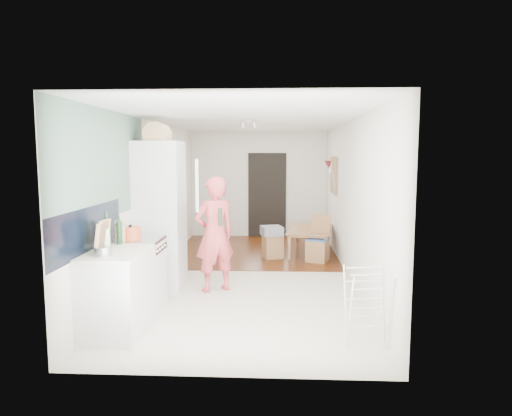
# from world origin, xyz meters

# --- Properties ---
(room_shell) EXTENTS (3.20, 7.00, 2.50)m
(room_shell) POSITION_xyz_m (0.00, 0.00, 1.25)
(room_shell) COLOR white
(room_shell) RESTS_ON ground
(floor) EXTENTS (3.20, 7.00, 0.01)m
(floor) POSITION_xyz_m (0.00, 0.00, 0.00)
(floor) COLOR beige
(floor) RESTS_ON ground
(wood_floor_overlay) EXTENTS (3.20, 3.30, 0.01)m
(wood_floor_overlay) POSITION_xyz_m (0.00, 1.85, 0.01)
(wood_floor_overlay) COLOR #4F1E0A
(wood_floor_overlay) RESTS_ON room_shell
(sage_wall_panel) EXTENTS (0.02, 3.00, 1.30)m
(sage_wall_panel) POSITION_xyz_m (-1.59, -2.00, 1.85)
(sage_wall_panel) COLOR slate
(sage_wall_panel) RESTS_ON room_shell
(tile_splashback) EXTENTS (0.02, 1.90, 0.50)m
(tile_splashback) POSITION_xyz_m (-1.59, -2.55, 1.15)
(tile_splashback) COLOR black
(tile_splashback) RESTS_ON room_shell
(doorway_recess) EXTENTS (0.90, 0.04, 2.00)m
(doorway_recess) POSITION_xyz_m (0.20, 3.48, 1.00)
(doorway_recess) COLOR black
(doorway_recess) RESTS_ON room_shell
(base_cabinet) EXTENTS (0.60, 0.90, 0.86)m
(base_cabinet) POSITION_xyz_m (-1.30, -2.55, 0.43)
(base_cabinet) COLOR silver
(base_cabinet) RESTS_ON room_shell
(worktop) EXTENTS (0.62, 0.92, 0.06)m
(worktop) POSITION_xyz_m (-1.30, -2.55, 0.89)
(worktop) COLOR beige
(worktop) RESTS_ON room_shell
(range_cooker) EXTENTS (0.60, 0.60, 0.88)m
(range_cooker) POSITION_xyz_m (-1.30, -1.80, 0.44)
(range_cooker) COLOR silver
(range_cooker) RESTS_ON room_shell
(cooker_top) EXTENTS (0.60, 0.60, 0.04)m
(cooker_top) POSITION_xyz_m (-1.30, -1.80, 0.90)
(cooker_top) COLOR #B1B1B3
(cooker_top) RESTS_ON room_shell
(fridge_housing) EXTENTS (0.66, 0.66, 2.15)m
(fridge_housing) POSITION_xyz_m (-1.27, -0.78, 1.07)
(fridge_housing) COLOR silver
(fridge_housing) RESTS_ON room_shell
(fridge_door) EXTENTS (0.14, 0.56, 0.70)m
(fridge_door) POSITION_xyz_m (-0.66, -1.08, 1.55)
(fridge_door) COLOR silver
(fridge_door) RESTS_ON room_shell
(fridge_interior) EXTENTS (0.02, 0.52, 0.66)m
(fridge_interior) POSITION_xyz_m (-0.96, -0.78, 1.55)
(fridge_interior) COLOR white
(fridge_interior) RESTS_ON room_shell
(pinboard) EXTENTS (0.03, 0.90, 0.70)m
(pinboard) POSITION_xyz_m (1.58, 1.90, 1.55)
(pinboard) COLOR tan
(pinboard) RESTS_ON room_shell
(pinboard_frame) EXTENTS (0.00, 0.94, 0.74)m
(pinboard_frame) POSITION_xyz_m (1.57, 1.90, 1.55)
(pinboard_frame) COLOR #996B3F
(pinboard_frame) RESTS_ON room_shell
(wall_sconce) EXTENTS (0.18, 0.18, 0.16)m
(wall_sconce) POSITION_xyz_m (1.54, 2.55, 1.75)
(wall_sconce) COLOR maroon
(wall_sconce) RESTS_ON room_shell
(person) EXTENTS (0.85, 0.78, 1.96)m
(person) POSITION_xyz_m (-0.45, -0.93, 0.98)
(person) COLOR #D44B4F
(person) RESTS_ON floor
(dining_table) EXTENTS (0.87, 1.32, 0.43)m
(dining_table) POSITION_xyz_m (1.13, 1.60, 0.22)
(dining_table) COLOR #996B3F
(dining_table) RESTS_ON floor
(dining_chair) EXTENTS (0.47, 0.47, 0.86)m
(dining_chair) POSITION_xyz_m (1.19, 0.94, 0.43)
(dining_chair) COLOR #996B3F
(dining_chair) RESTS_ON floor
(stool) EXTENTS (0.43, 0.43, 0.45)m
(stool) POSITION_xyz_m (0.36, 1.19, 0.23)
(stool) COLOR #996B3F
(stool) RESTS_ON floor
(grey_drape) EXTENTS (0.46, 0.46, 0.17)m
(grey_drape) POSITION_xyz_m (0.34, 1.17, 0.54)
(grey_drape) COLOR gray
(grey_drape) RESTS_ON stool
(drying_rack) EXTENTS (0.46, 0.43, 0.80)m
(drying_rack) POSITION_xyz_m (1.38, -2.73, 0.40)
(drying_rack) COLOR silver
(drying_rack) RESTS_ON floor
(bread_bin) EXTENTS (0.44, 0.42, 0.19)m
(bread_bin) POSITION_xyz_m (-1.26, -0.86, 2.25)
(bread_bin) COLOR tan
(bread_bin) RESTS_ON fridge_housing
(red_casserole) EXTENTS (0.32, 0.32, 0.15)m
(red_casserole) POSITION_xyz_m (-1.36, -1.84, 1.00)
(red_casserole) COLOR #D8552C
(red_casserole) RESTS_ON cooker_top
(steel_pan) EXTENTS (0.23, 0.23, 0.09)m
(steel_pan) POSITION_xyz_m (-1.35, -2.77, 0.97)
(steel_pan) COLOR #B1B1B3
(steel_pan) RESTS_ON worktop
(held_bottle) EXTENTS (0.05, 0.05, 0.25)m
(held_bottle) POSITION_xyz_m (-0.34, -1.10, 1.10)
(held_bottle) COLOR #193E1F
(held_bottle) RESTS_ON person
(bottle_a) EXTENTS (0.08, 0.08, 0.33)m
(bottle_a) POSITION_xyz_m (-1.43, -2.43, 1.09)
(bottle_a) COLOR #193E1F
(bottle_a) RESTS_ON worktop
(bottle_b) EXTENTS (0.08, 0.08, 0.27)m
(bottle_b) POSITION_xyz_m (-1.39, -2.16, 1.05)
(bottle_b) COLOR #193E1F
(bottle_b) RESTS_ON worktop
(bottle_c) EXTENTS (0.10, 0.10, 0.24)m
(bottle_c) POSITION_xyz_m (-1.42, -2.52, 1.04)
(bottle_c) COLOR silver
(bottle_c) RESTS_ON worktop
(pepper_mill_front) EXTENTS (0.07, 0.07, 0.21)m
(pepper_mill_front) POSITION_xyz_m (-1.45, -2.09, 1.02)
(pepper_mill_front) COLOR tan
(pepper_mill_front) RESTS_ON worktop
(pepper_mill_back) EXTENTS (0.07, 0.07, 0.21)m
(pepper_mill_back) POSITION_xyz_m (-1.40, -2.02, 1.02)
(pepper_mill_back) COLOR tan
(pepper_mill_back) RESTS_ON worktop
(chopping_boards) EXTENTS (0.12, 0.26, 0.35)m
(chopping_boards) POSITION_xyz_m (-1.40, -2.63, 1.10)
(chopping_boards) COLOR tan
(chopping_boards) RESTS_ON worktop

